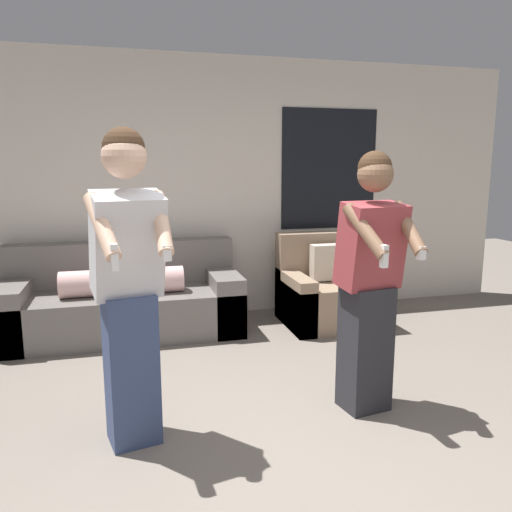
% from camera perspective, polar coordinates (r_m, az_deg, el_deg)
% --- Properties ---
extents(ground_plane, '(14.00, 14.00, 0.00)m').
position_cam_1_polar(ground_plane, '(2.84, 6.58, -23.92)').
color(ground_plane, slate).
extents(wall_back, '(6.87, 0.07, 2.70)m').
position_cam_1_polar(wall_back, '(5.32, -4.98, 7.69)').
color(wall_back, silver).
rests_on(wall_back, ground_plane).
extents(couch, '(2.19, 0.86, 0.85)m').
position_cam_1_polar(couch, '(4.94, -14.85, -5.12)').
color(couch, slate).
rests_on(couch, ground_plane).
extents(armchair, '(0.93, 0.80, 0.90)m').
position_cam_1_polar(armchair, '(5.16, 8.26, -4.19)').
color(armchair, '#937A60').
rests_on(armchair, ground_plane).
extents(person_left, '(0.45, 0.56, 1.80)m').
position_cam_1_polar(person_left, '(2.84, -14.33, -3.26)').
color(person_left, '#384770').
rests_on(person_left, ground_plane).
extents(person_right, '(0.45, 0.52, 1.68)m').
position_cam_1_polar(person_right, '(3.26, 12.86, -2.86)').
color(person_right, '#28282D').
rests_on(person_right, ground_plane).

